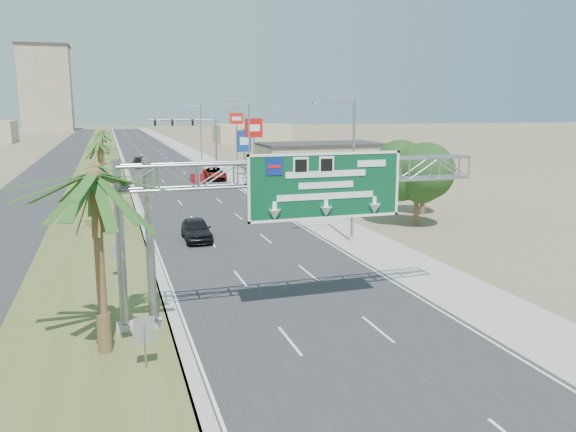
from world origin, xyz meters
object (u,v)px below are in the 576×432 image
(car_left_lane, at_px, (196,230))
(car_far, at_px, (140,163))
(car_mid_lane, at_px, (198,181))
(pole_sign_red_far, at_px, (236,123))
(palm_near, at_px, (94,177))
(car_right_lane, at_px, (215,174))
(sign_gantry, at_px, (289,185))
(signal_mast, at_px, (203,139))
(pole_sign_red_near, at_px, (254,131))
(pole_sign_blue, at_px, (244,142))
(store_building, at_px, (320,158))

(car_left_lane, relative_size, car_far, 0.88)
(car_mid_lane, bearing_deg, pole_sign_red_far, 70.90)
(car_left_lane, distance_m, car_mid_lane, 28.15)
(palm_near, height_order, pole_sign_red_far, pole_sign_red_far)
(car_right_lane, bearing_deg, sign_gantry, -94.00)
(signal_mast, relative_size, car_left_lane, 2.18)
(car_mid_lane, bearing_deg, sign_gantry, -89.27)
(pole_sign_red_far, bearing_deg, sign_gantry, -100.69)
(sign_gantry, bearing_deg, car_left_lane, 96.50)
(car_left_lane, bearing_deg, signal_mast, 80.69)
(pole_sign_red_far, bearing_deg, signal_mast, -138.34)
(pole_sign_red_near, bearing_deg, pole_sign_blue, 88.57)
(car_left_lane, xyz_separation_m, pole_sign_red_far, (14.65, 51.76, 6.20))
(car_mid_lane, distance_m, car_far, 26.21)
(palm_near, relative_size, store_building, 0.46)
(car_far, bearing_deg, store_building, -29.04)
(signal_mast, height_order, car_far, signal_mast)
(sign_gantry, distance_m, palm_near, 8.41)
(car_far, bearing_deg, sign_gantry, -89.14)
(car_left_lane, height_order, car_right_lane, car_left_lane)
(signal_mast, relative_size, pole_sign_blue, 1.55)
(palm_near, height_order, car_right_lane, palm_near)
(store_building, height_order, car_right_lane, store_building)
(pole_sign_red_far, bearing_deg, car_far, 173.79)
(sign_gantry, xyz_separation_m, pole_sign_red_near, (10.36, 46.82, 0.44))
(car_right_lane, bearing_deg, palm_near, -102.33)
(palm_near, xyz_separation_m, car_far, (5.36, 71.52, -6.15))
(car_right_lane, height_order, pole_sign_red_near, pole_sign_red_near)
(store_building, height_order, car_far, store_building)
(palm_near, distance_m, pole_sign_blue, 57.89)
(sign_gantry, relative_size, store_building, 0.93)
(car_far, bearing_deg, car_left_lane, -90.42)
(signal_mast, height_order, car_mid_lane, signal_mast)
(pole_sign_red_near, bearing_deg, car_far, 119.99)
(store_building, bearing_deg, signal_mast, 160.46)
(store_building, distance_m, car_mid_lane, 23.85)
(palm_near, xyz_separation_m, pole_sign_red_far, (20.95, 69.82, 0.08))
(palm_near, height_order, car_left_lane, palm_near)
(sign_gantry, distance_m, car_left_lane, 17.07)
(car_far, height_order, pole_sign_red_far, pole_sign_red_far)
(pole_sign_red_near, bearing_deg, car_left_lane, -111.67)
(car_left_lane, xyz_separation_m, car_mid_lane, (4.40, 27.80, -0.02))
(car_far, height_order, pole_sign_blue, pole_sign_blue)
(car_left_lane, relative_size, car_mid_lane, 0.99)
(car_right_lane, bearing_deg, car_left_lane, -100.00)
(sign_gantry, height_order, pole_sign_red_far, pole_sign_red_far)
(store_building, distance_m, car_far, 29.19)
(store_building, distance_m, pole_sign_red_near, 16.35)
(car_left_lane, relative_size, pole_sign_blue, 0.71)
(sign_gantry, relative_size, car_left_lane, 3.55)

